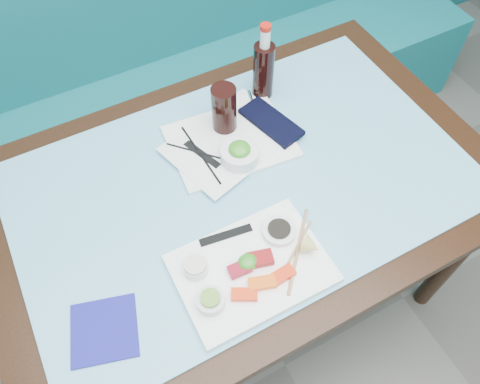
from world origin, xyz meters
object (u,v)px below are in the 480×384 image
serving_tray (230,142)px  booth_bench (150,93)px  cola_bottle_body (263,71)px  dining_table (243,200)px  seaweed_bowl (240,155)px  cola_glass (224,109)px  blue_napkin (104,330)px  sashimi_plate (252,269)px

serving_tray → booth_bench: bearing=97.9°
serving_tray → cola_bottle_body: bearing=41.6°
dining_table → seaweed_bowl: bearing=70.4°
dining_table → serving_tray: serving_tray is taller
cola_glass → cola_bottle_body: bearing=24.7°
seaweed_bowl → blue_napkin: (-0.49, -0.28, -0.03)m
sashimi_plate → cola_bottle_body: size_ratio=2.00×
seaweed_bowl → blue_napkin: seaweed_bowl is taller
seaweed_bowl → blue_napkin: size_ratio=0.73×
cola_bottle_body → serving_tray: bearing=-143.7°
cola_bottle_body → sashimi_plate: bearing=-122.1°
sashimi_plate → blue_napkin: size_ratio=2.44×
dining_table → sashimi_plate: 0.28m
sashimi_plate → serving_tray: size_ratio=1.05×
booth_bench → sashimi_plate: size_ratio=8.38×
cola_bottle_body → cola_glass: bearing=-155.3°
booth_bench → serving_tray: 0.80m
booth_bench → seaweed_bowl: (0.02, -0.78, 0.42)m
booth_bench → seaweed_bowl: bearing=-88.4°
dining_table → sashimi_plate: (-0.11, -0.24, 0.10)m
seaweed_bowl → serving_tray: bearing=82.4°
sashimi_plate → cola_bottle_body: (0.32, 0.51, 0.08)m
booth_bench → cola_glass: size_ratio=20.51×
serving_tray → cola_bottle_body: cola_bottle_body is taller
blue_napkin → sashimi_plate: bearing=-4.3°
dining_table → seaweed_bowl: seaweed_bowl is taller
booth_bench → cola_bottle_body: size_ratio=16.75×
dining_table → seaweed_bowl: 0.14m
seaweed_bowl → cola_bottle_body: bearing=47.4°
sashimi_plate → blue_napkin: (-0.36, 0.03, -0.01)m
serving_tray → seaweed_bowl: size_ratio=3.22×
booth_bench → serving_tray: bearing=-87.4°
seaweed_bowl → cola_bottle_body: 0.29m
cola_glass → seaweed_bowl: bearing=-98.7°
serving_tray → cola_glass: cola_glass is taller
booth_bench → cola_glass: bearing=-86.3°
serving_tray → seaweed_bowl: bearing=-92.3°
serving_tray → seaweed_bowl: (-0.01, -0.07, 0.03)m
seaweed_bowl → cola_glass: 0.14m
cola_glass → sashimi_plate: bearing=-109.1°
seaweed_bowl → cola_glass: size_ratio=0.73×
cola_glass → blue_napkin: (-0.51, -0.41, -0.08)m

